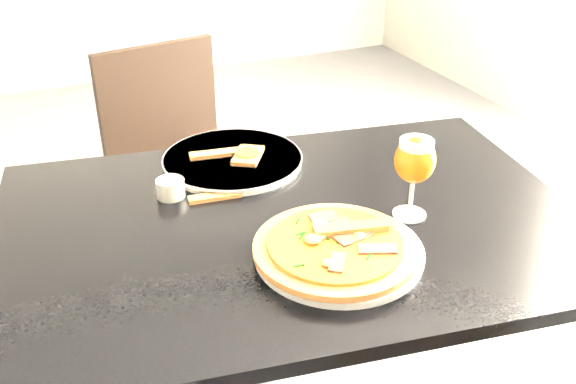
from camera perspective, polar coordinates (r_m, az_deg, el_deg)
name	(u,v)px	position (r m, az deg, el deg)	size (l,w,h in m)	color
dining_table	(291,254)	(1.38, 0.23, -5.56)	(1.31, 0.97, 0.75)	black
chair_far	(181,176)	(2.08, -9.51, 1.40)	(0.48, 0.48, 0.89)	black
plate_main	(338,252)	(1.21, 4.50, -5.35)	(0.32, 0.32, 0.02)	white
pizza	(336,246)	(1.20, 4.27, -4.82)	(0.31, 0.31, 0.03)	#915A23
plate_second	(233,160)	(1.55, -4.94, 2.84)	(0.33, 0.33, 0.02)	white
crust_scraps	(237,155)	(1.54, -4.57, 3.33)	(0.18, 0.12, 0.01)	#915A23
loose_crust	(215,197)	(1.40, -6.52, -0.41)	(0.12, 0.03, 0.01)	#915A23
sauce_cup	(170,188)	(1.42, -10.41, 0.39)	(0.06, 0.06, 0.04)	beige
beer_glass	(415,161)	(1.30, 11.21, 2.74)	(0.08, 0.08, 0.18)	#B1B7BA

